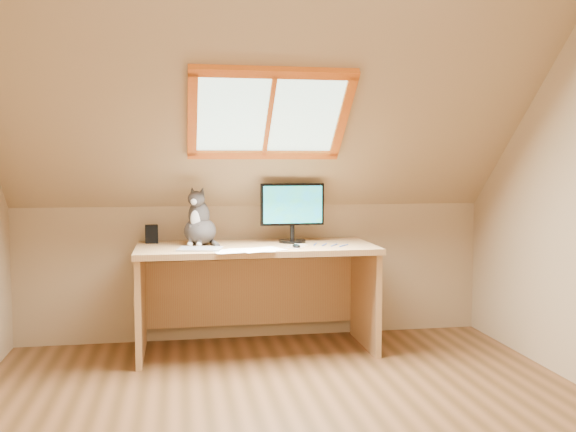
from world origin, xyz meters
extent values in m
plane|color=brown|center=(0.00, 0.00, 0.00)|extent=(3.50, 3.50, 0.00)
cube|color=tan|center=(0.00, -1.75, 1.20)|extent=(3.50, 0.02, 2.40)
cube|color=tan|center=(0.00, 1.75, 0.50)|extent=(3.50, 0.02, 1.00)
cube|color=tan|center=(0.00, 0.97, 1.70)|extent=(3.50, 1.56, 1.41)
cube|color=#B2E0CC|center=(0.00, 1.05, 1.63)|extent=(0.90, 0.53, 0.48)
cube|color=orange|center=(0.00, 1.05, 1.63)|extent=(1.02, 0.64, 0.59)
cube|color=tan|center=(-0.04, 1.38, 0.73)|extent=(1.64, 0.72, 0.04)
cube|color=tan|center=(-0.83, 1.38, 0.35)|extent=(0.04, 0.65, 0.71)
cube|color=tan|center=(0.75, 1.38, 0.35)|extent=(0.04, 0.65, 0.71)
cube|color=tan|center=(-0.04, 1.71, 0.35)|extent=(1.54, 0.03, 0.50)
cylinder|color=black|center=(0.23, 1.49, 0.76)|extent=(0.19, 0.19, 0.02)
cylinder|color=black|center=(0.23, 1.49, 0.82)|extent=(0.03, 0.03, 0.11)
cube|color=black|center=(0.23, 1.49, 1.02)|extent=(0.46, 0.05, 0.30)
cube|color=blue|center=(0.23, 1.46, 1.02)|extent=(0.42, 0.02, 0.26)
ellipsoid|color=#443E3C|center=(-0.43, 1.48, 0.84)|extent=(0.31, 0.33, 0.19)
ellipsoid|color=#443E3C|center=(-0.43, 1.46, 0.96)|extent=(0.19, 0.19, 0.21)
ellipsoid|color=silver|center=(-0.46, 1.40, 0.93)|extent=(0.08, 0.06, 0.12)
ellipsoid|color=#443E3C|center=(-0.45, 1.42, 1.07)|extent=(0.15, 0.14, 0.11)
sphere|color=silver|center=(-0.47, 1.37, 1.05)|extent=(0.04, 0.04, 0.04)
cone|color=#443E3C|center=(-0.48, 1.45, 1.13)|extent=(0.07, 0.07, 0.07)
cone|color=#443E3C|center=(-0.41, 1.42, 1.13)|extent=(0.07, 0.06, 0.07)
cube|color=black|center=(-0.76, 1.63, 0.81)|extent=(0.09, 0.09, 0.13)
cube|color=#B2B2B7|center=(-0.44, 1.20, 0.75)|extent=(0.32, 0.25, 0.01)
ellipsoid|color=black|center=(0.20, 1.17, 0.76)|extent=(0.06, 0.09, 0.03)
cube|color=white|center=(-0.13, 1.12, 0.75)|extent=(0.33, 0.27, 0.00)
cube|color=white|center=(-0.13, 1.12, 0.75)|extent=(0.32, 0.24, 0.00)
cube|color=white|center=(-0.13, 1.12, 0.75)|extent=(0.35, 0.30, 0.00)
camera|label=1|loc=(-0.58, -3.01, 1.31)|focal=40.00mm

